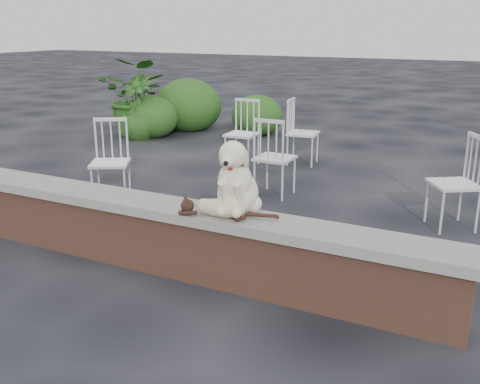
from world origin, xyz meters
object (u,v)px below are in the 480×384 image
at_px(cat, 219,207).
at_px(chair_b, 242,133).
at_px(chair_e, 303,132).
at_px(potted_plant_a, 137,96).
at_px(potted_plant_b, 138,108).
at_px(chair_a, 110,162).
at_px(chair_d, 454,182).
at_px(chair_c, 275,157).
at_px(dog, 238,175).

distance_m(cat, chair_b, 3.86).
bearing_deg(chair_e, potted_plant_a, 70.82).
bearing_deg(potted_plant_b, chair_a, -58.20).
bearing_deg(chair_a, potted_plant_a, 93.00).
bearing_deg(chair_a, chair_d, -16.28).
bearing_deg(chair_c, chair_a, 35.06).
distance_m(chair_d, chair_a, 3.69).
bearing_deg(chair_c, potted_plant_b, -28.94).
bearing_deg(chair_e, potted_plant_b, 75.71).
bearing_deg(chair_c, chair_e, -80.47).
xyz_separation_m(dog, chair_e, (-0.91, 3.84, -0.41)).
relative_size(dog, chair_c, 0.63).
relative_size(chair_c, potted_plant_a, 0.67).
bearing_deg(chair_d, cat, -65.24).
height_order(cat, chair_c, chair_c).
bearing_deg(chair_e, cat, -175.45).
relative_size(chair_d, chair_a, 1.00).
bearing_deg(potted_plant_a, chair_c, -31.74).
distance_m(cat, potted_plant_a, 6.43).
bearing_deg(chair_e, chair_b, 114.75).
xyz_separation_m(chair_e, potted_plant_b, (-3.23, 0.40, 0.08)).
xyz_separation_m(cat, chair_e, (-0.83, 3.99, -0.19)).
relative_size(dog, chair_d, 0.63).
xyz_separation_m(chair_d, chair_c, (-2.02, 0.21, 0.00)).
distance_m(chair_d, potted_plant_a, 6.32).
relative_size(potted_plant_a, potted_plant_b, 1.26).
height_order(chair_e, chair_c, same).
bearing_deg(chair_c, dog, 107.26).
bearing_deg(chair_e, chair_a, 146.14).
bearing_deg(dog, chair_b, 106.60).
xyz_separation_m(chair_a, potted_plant_a, (-2.19, 3.40, 0.23)).
xyz_separation_m(cat, potted_plant_b, (-4.06, 4.39, -0.10)).
distance_m(potted_plant_a, potted_plant_b, 0.48).
distance_m(chair_d, chair_e, 2.89).
height_order(chair_c, potted_plant_a, potted_plant_a).
relative_size(dog, potted_plant_b, 0.54).
relative_size(cat, chair_b, 0.95).
bearing_deg(chair_b, chair_c, -50.68).
bearing_deg(potted_plant_a, potted_plant_b, -49.67).
xyz_separation_m(chair_b, potted_plant_a, (-2.77, 1.22, 0.23)).
relative_size(chair_d, chair_b, 1.00).
height_order(chair_c, chair_b, same).
height_order(chair_d, chair_c, same).
bearing_deg(chair_e, chair_d, -135.63).
xyz_separation_m(potted_plant_a, potted_plant_b, (0.29, -0.35, -0.15)).
bearing_deg(potted_plant_b, dog, -45.69).
bearing_deg(chair_c, chair_b, -47.37).
bearing_deg(potted_plant_a, chair_a, -57.25).
relative_size(dog, chair_b, 0.63).
bearing_deg(dog, cat, -127.73).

